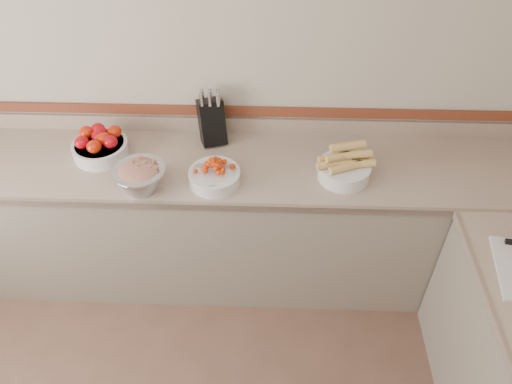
{
  "coord_description": "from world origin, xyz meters",
  "views": [
    {
      "loc": [
        0.41,
        -0.46,
        2.67
      ],
      "look_at": [
        0.35,
        1.35,
        1.0
      ],
      "focal_mm": 35.0,
      "sensor_mm": 36.0,
      "label": 1
    }
  ],
  "objects_px": {
    "corn_bowl": "(345,167)",
    "cherry_tomato_bowl": "(214,175)",
    "knife_block": "(212,121)",
    "rhubarb_bowl": "(140,176)",
    "tomato_bowl": "(100,145)"
  },
  "relations": [
    {
      "from": "corn_bowl",
      "to": "cherry_tomato_bowl",
      "type": "bearing_deg",
      "value": -174.46
    },
    {
      "from": "tomato_bowl",
      "to": "cherry_tomato_bowl",
      "type": "bearing_deg",
      "value": -17.8
    },
    {
      "from": "knife_block",
      "to": "tomato_bowl",
      "type": "bearing_deg",
      "value": -165.87
    },
    {
      "from": "tomato_bowl",
      "to": "cherry_tomato_bowl",
      "type": "relative_size",
      "value": 1.13
    },
    {
      "from": "knife_block",
      "to": "rhubarb_bowl",
      "type": "relative_size",
      "value": 1.23
    },
    {
      "from": "knife_block",
      "to": "tomato_bowl",
      "type": "distance_m",
      "value": 0.64
    },
    {
      "from": "tomato_bowl",
      "to": "rhubarb_bowl",
      "type": "bearing_deg",
      "value": -43.81
    },
    {
      "from": "knife_block",
      "to": "rhubarb_bowl",
      "type": "distance_m",
      "value": 0.55
    },
    {
      "from": "knife_block",
      "to": "cherry_tomato_bowl",
      "type": "bearing_deg",
      "value": -82.97
    },
    {
      "from": "knife_block",
      "to": "rhubarb_bowl",
      "type": "xyz_separation_m",
      "value": [
        -0.33,
        -0.43,
        -0.06
      ]
    },
    {
      "from": "tomato_bowl",
      "to": "corn_bowl",
      "type": "distance_m",
      "value": 1.36
    },
    {
      "from": "knife_block",
      "to": "corn_bowl",
      "type": "bearing_deg",
      "value": -22.31
    },
    {
      "from": "cherry_tomato_bowl",
      "to": "rhubarb_bowl",
      "type": "xyz_separation_m",
      "value": [
        -0.38,
        -0.06,
        0.03
      ]
    },
    {
      "from": "knife_block",
      "to": "corn_bowl",
      "type": "height_order",
      "value": "knife_block"
    },
    {
      "from": "knife_block",
      "to": "corn_bowl",
      "type": "distance_m",
      "value": 0.8
    }
  ]
}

